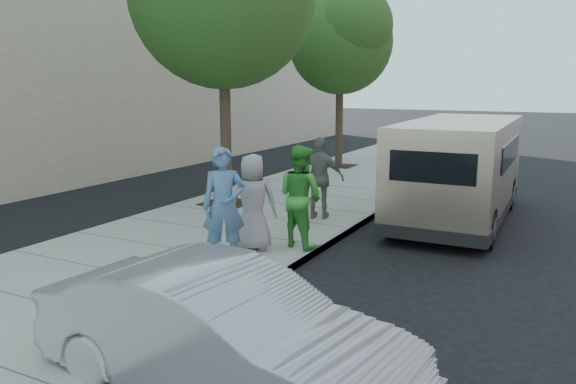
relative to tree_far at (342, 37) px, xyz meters
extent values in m
plane|color=black|center=(2.25, -10.00, -4.88)|extent=(120.00, 120.00, 0.00)
cube|color=gray|center=(1.25, -10.00, -4.81)|extent=(5.00, 60.00, 0.15)
cube|color=gray|center=(3.69, -10.00, -4.81)|extent=(0.12, 60.00, 0.16)
cube|color=black|center=(-0.05, -7.60, -4.73)|extent=(1.20, 1.20, 0.01)
cylinder|color=#38281E|center=(-0.05, -7.60, -2.75)|extent=(0.28, 0.28, 3.96)
cube|color=black|center=(-0.05, 0.00, -4.73)|extent=(1.20, 1.20, 0.01)
cylinder|color=#38281E|center=(-0.05, 0.00, -2.97)|extent=(0.28, 0.28, 3.52)
sphere|color=#1E4A18|center=(-0.05, 0.00, -0.17)|extent=(3.80, 3.80, 3.80)
sphere|color=#1E4A18|center=(0.55, -0.40, 0.33)|extent=(2.85, 2.85, 2.85)
sphere|color=#1E4A18|center=(-0.55, 0.50, 0.13)|extent=(2.66, 2.66, 2.66)
cylinder|color=gray|center=(2.68, -8.77, -4.11)|extent=(0.06, 0.06, 1.25)
cube|color=gray|center=(2.68, -8.77, -3.44)|extent=(0.25, 0.12, 0.09)
cube|color=#2D2D30|center=(2.59, -8.80, -3.28)|extent=(0.16, 0.14, 0.25)
cube|color=#2D2D30|center=(2.77, -8.75, -3.28)|extent=(0.16, 0.14, 0.25)
cube|color=beige|center=(5.55, -6.19, -3.57)|extent=(2.27, 5.90, 2.16)
cube|color=beige|center=(5.50, -2.99, -4.11)|extent=(2.01, 0.63, 0.92)
cube|color=black|center=(5.60, -9.14, -3.20)|extent=(1.63, 0.05, 0.60)
cylinder|color=black|center=(4.57, -4.27, -4.47)|extent=(0.30, 0.83, 0.83)
cylinder|color=black|center=(6.48, -4.24, -4.47)|extent=(0.30, 0.83, 0.83)
cylinder|color=black|center=(4.63, -8.26, -4.47)|extent=(0.30, 0.83, 0.83)
cylinder|color=black|center=(6.54, -8.23, -4.47)|extent=(0.30, 0.83, 0.83)
imported|color=#A6A8AD|center=(4.94, -15.16, -4.18)|extent=(4.36, 1.81, 1.40)
imported|color=teal|center=(2.68, -11.76, -3.72)|extent=(0.89, 0.83, 2.03)
imported|color=green|center=(3.39, -10.24, -3.76)|extent=(1.12, 0.98, 1.95)
imported|color=gray|center=(2.72, -10.86, -3.82)|extent=(1.06, 0.92, 1.82)
imported|color=slate|center=(2.80, -8.00, -3.79)|extent=(1.18, 0.70, 1.89)
camera|label=1|loc=(8.02, -19.61, -1.64)|focal=35.00mm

